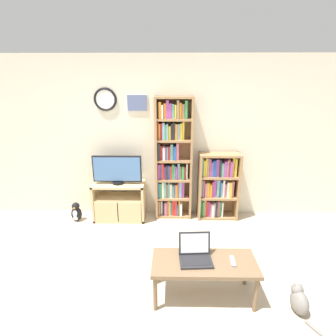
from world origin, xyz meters
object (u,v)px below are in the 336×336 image
(penguin_figurine, at_px, (76,213))
(bookshelf_short, at_px, (217,185))
(coffee_table, at_px, (204,265))
(cat, at_px, (299,300))
(bookshelf_tall, at_px, (172,160))
(television, at_px, (117,170))
(laptop, at_px, (195,253))
(tv_stand, at_px, (120,201))
(remote_near_laptop, at_px, (233,261))

(penguin_figurine, bearing_deg, bookshelf_short, 4.74)
(coffee_table, relative_size, cat, 2.34)
(bookshelf_short, xyz_separation_m, cat, (0.52, -1.96, -0.44))
(bookshelf_tall, bearing_deg, cat, -57.54)
(bookshelf_tall, xyz_separation_m, cat, (1.26, -1.98, -0.85))
(television, bearing_deg, penguin_figurine, -173.26)
(coffee_table, bearing_deg, penguin_figurine, 140.30)
(television, height_order, laptop, television)
(bookshelf_tall, height_order, penguin_figurine, bookshelf_tall)
(bookshelf_short, distance_m, cat, 2.07)
(penguin_figurine, bearing_deg, coffee_table, -39.70)
(penguin_figurine, bearing_deg, bookshelf_tall, 7.70)
(television, height_order, bookshelf_tall, bookshelf_tall)
(television, distance_m, cat, 2.92)
(tv_stand, xyz_separation_m, cat, (2.13, -1.86, -0.18))
(laptop, bearing_deg, penguin_figurine, 136.31)
(laptop, relative_size, remote_near_laptop, 2.13)
(remote_near_laptop, bearing_deg, tv_stand, -45.35)
(tv_stand, distance_m, laptop, 1.98)
(bookshelf_short, xyz_separation_m, coffee_table, (-0.41, -1.78, -0.18))
(bookshelf_tall, bearing_deg, laptop, -82.16)
(bookshelf_tall, xyz_separation_m, penguin_figurine, (-1.58, -0.21, -0.84))
(laptop, distance_m, penguin_figurine, 2.41)
(coffee_table, relative_size, penguin_figurine, 3.35)
(coffee_table, distance_m, cat, 0.98)
(television, height_order, coffee_table, television)
(tv_stand, height_order, laptop, laptop)
(coffee_table, bearing_deg, bookshelf_short, 77.15)
(coffee_table, relative_size, laptop, 3.11)
(coffee_table, xyz_separation_m, cat, (0.93, -0.18, -0.26))
(coffee_table, xyz_separation_m, penguin_figurine, (-1.91, 1.58, -0.24))
(tv_stand, relative_size, laptop, 2.41)
(coffee_table, bearing_deg, television, 125.86)
(tv_stand, xyz_separation_m, penguin_figurine, (-0.71, -0.09, -0.17))
(bookshelf_short, height_order, penguin_figurine, bookshelf_short)
(remote_near_laptop, relative_size, cat, 0.35)
(cat, bearing_deg, bookshelf_short, 98.13)
(bookshelf_short, distance_m, remote_near_laptop, 1.79)
(coffee_table, distance_m, remote_near_laptop, 0.29)
(television, relative_size, bookshelf_short, 0.70)
(bookshelf_tall, height_order, laptop, bookshelf_tall)
(television, height_order, remote_near_laptop, television)
(remote_near_laptop, bearing_deg, laptop, -4.33)
(tv_stand, bearing_deg, penguin_figurine, -172.41)
(coffee_table, bearing_deg, tv_stand, 125.56)
(television, distance_m, remote_near_laptop, 2.28)
(bookshelf_short, bearing_deg, cat, -75.10)
(coffee_table, bearing_deg, bookshelf_tall, 100.49)
(penguin_figurine, bearing_deg, laptop, -40.27)
(tv_stand, height_order, cat, tv_stand)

